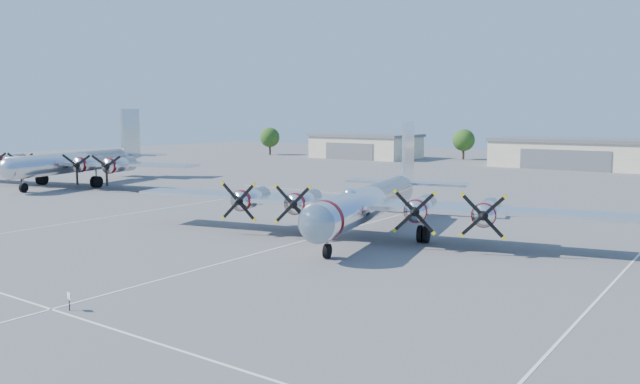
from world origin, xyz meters
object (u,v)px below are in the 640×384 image
Objects in this scene: hangar_west at (366,146)px; main_bomber_b29 at (370,234)px; tree_west at (464,140)px; bomber_west at (78,185)px; info_placard at (69,298)px; hangar_center at (574,153)px; tree_far_west at (270,137)px.

hangar_west is 0.55× the size of main_bomber_b29.
tree_west is 89.88m from main_bomber_b29.
bomber_west reaches higher than info_placard.
hangar_west reaches higher than main_bomber_b29.
hangar_center is 26.30m from tree_west.
tree_west reaches higher than main_bomber_b29.
info_placard is at bearing -48.26° from bomber_west.
hangar_center is 4.31× the size of tree_far_west.
tree_far_west is at bearing 141.90° from info_placard.
tree_far_west is 122.31m from info_placard.
tree_far_west reaches higher than info_placard.
tree_west is 0.17× the size of bomber_west.
bomber_west is at bearing -125.09° from hangar_center.
tree_far_west is 7.17× the size of info_placard.
tree_west is 0.16× the size of main_bomber_b29.
info_placard is at bearing -89.48° from hangar_center.
bomber_west is 43.42× the size of info_placard.
info_placard is at bearing -107.04° from main_bomber_b29.
tree_west is at bearing 58.19° from bomber_west.
main_bomber_b29 is 1.02× the size of bomber_west.
hangar_center is at bearing 78.83° from main_bomber_b29.
bomber_west is at bearing -72.57° from tree_far_west.
main_bomber_b29 is 26.24m from info_placard.
main_bomber_b29 is (47.71, -77.36, -2.71)m from hangar_west.
info_placard is at bearing -54.53° from tree_far_west.
hangar_center is 30.87× the size of info_placard.
hangar_center reaches higher than main_bomber_b29.
info_placard is (50.18, -33.44, 0.65)m from bomber_west.
hangar_west is 45.00m from hangar_center.
hangar_west is at bearing 130.36° from info_placard.
hangar_west is 3.40× the size of tree_far_west.
tree_west is at bearing 14.93° from tree_far_west.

